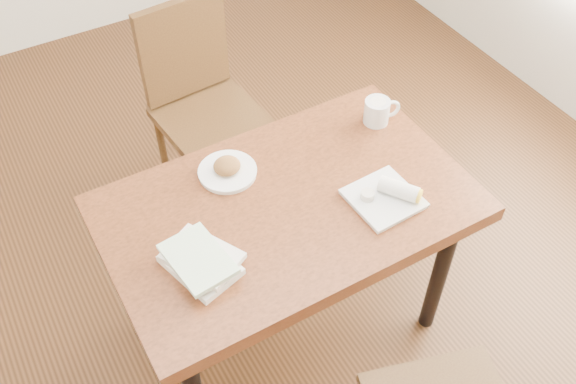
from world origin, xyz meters
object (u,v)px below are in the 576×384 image
coffee_mug (378,111)px  plate_scone (227,170)px  chair_far (200,96)px  plate_burrito (388,196)px  table (288,220)px  book_stack (200,261)px

coffee_mug → plate_scone: bearing=177.1°
chair_far → plate_burrito: size_ratio=4.31×
table → book_stack: 0.38m
table → plate_scone: size_ratio=5.98×
plate_scone → coffee_mug: (0.60, -0.03, 0.03)m
plate_scone → book_stack: size_ratio=0.74×
coffee_mug → plate_burrito: 0.39m
table → plate_burrito: size_ratio=5.41×
table → plate_scone: (-0.11, 0.22, 0.11)m
plate_scone → coffee_mug: bearing=-2.9°
plate_scone → coffee_mug: 0.60m
table → plate_burrito: 0.34m
table → coffee_mug: size_ratio=8.76×
chair_far → plate_scone: size_ratio=4.76×
table → chair_far: (0.07, 0.88, -0.11)m
coffee_mug → book_stack: coffee_mug is taller
table → plate_burrito: (0.29, -0.15, 0.11)m
chair_far → plate_burrito: bearing=-78.2°
table → coffee_mug: coffee_mug is taller
plate_burrito → plate_scone: bearing=137.3°
coffee_mug → plate_burrito: coffee_mug is taller
table → coffee_mug: bearing=21.0°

